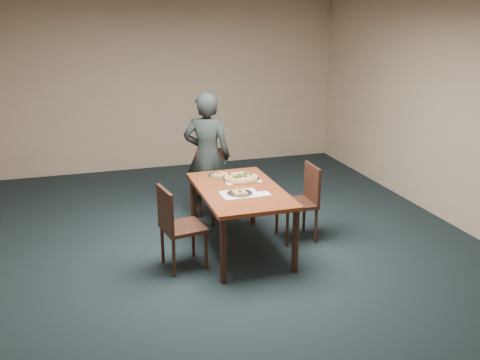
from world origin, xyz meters
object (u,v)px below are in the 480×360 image
object	(u,v)px
chair_far	(215,180)
slice_plate_far	(220,175)
dining_table	(240,196)
chair_left	(176,223)
pizza_pan	(241,177)
chair_right	(303,198)
diner	(207,156)
slice_plate_near	(240,193)

from	to	relation	value
chair_far	slice_plate_far	xyz separation A→B (m)	(-0.08, -0.54, 0.25)
slice_plate_far	dining_table	bearing A→B (deg)	-80.23
chair_left	pizza_pan	xyz separation A→B (m)	(0.88, 0.54, 0.26)
slice_plate_far	chair_right	bearing A→B (deg)	-24.88
pizza_pan	chair_left	bearing A→B (deg)	-148.77
chair_right	diner	xyz separation A→B (m)	(-0.91, 1.02, 0.32)
slice_plate_near	slice_plate_far	xyz separation A→B (m)	(-0.03, 0.70, -0.00)
chair_far	diner	world-z (taller)	diner
chair_far	slice_plate_near	world-z (taller)	chair_far
chair_far	diner	xyz separation A→B (m)	(-0.08, 0.06, 0.32)
chair_left	chair_far	bearing A→B (deg)	-40.10
pizza_pan	diner	bearing A→B (deg)	104.15
chair_far	chair_left	xyz separation A→B (m)	(-0.76, -1.29, 0.00)
chair_right	slice_plate_far	xyz separation A→B (m)	(-0.91, 0.42, 0.25)
chair_far	slice_plate_near	xyz separation A→B (m)	(-0.05, -1.24, 0.25)
diner	pizza_pan	distance (m)	0.84
chair_left	slice_plate_near	xyz separation A→B (m)	(0.72, 0.05, 0.25)
dining_table	pizza_pan	world-z (taller)	pizza_pan
diner	slice_plate_near	bearing A→B (deg)	114.73
chair_far	diner	distance (m)	0.34
chair_far	chair_left	distance (m)	1.50
chair_left	slice_plate_far	xyz separation A→B (m)	(0.68, 0.75, 0.25)
diner	chair_far	bearing A→B (deg)	167.52
chair_right	slice_plate_far	size ratio (longest dim) A/B	3.25
dining_table	chair_far	xyz separation A→B (m)	(-0.01, 1.07, -0.14)
dining_table	slice_plate_near	world-z (taller)	slice_plate_near
diner	slice_plate_near	world-z (taller)	diner
diner	slice_plate_far	xyz separation A→B (m)	(0.00, -0.60, -0.08)
chair_left	diner	size ratio (longest dim) A/B	0.54
chair_far	dining_table	bearing A→B (deg)	-103.80
chair_right	slice_plate_near	world-z (taller)	chair_right
chair_left	diner	bearing A→B (deg)	-36.25
chair_left	chair_right	xyz separation A→B (m)	(1.59, 0.33, 0.00)
slice_plate_near	dining_table	bearing A→B (deg)	71.88
chair_far	chair_right	xyz separation A→B (m)	(0.83, -0.96, 0.00)
dining_table	diner	distance (m)	1.15
diner	chair_right	bearing A→B (deg)	154.81
chair_right	slice_plate_near	xyz separation A→B (m)	(-0.88, -0.28, 0.25)
dining_table	chair_left	bearing A→B (deg)	-163.98
chair_far	chair_right	distance (m)	1.27
dining_table	slice_plate_near	distance (m)	0.21
slice_plate_near	chair_right	bearing A→B (deg)	17.73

